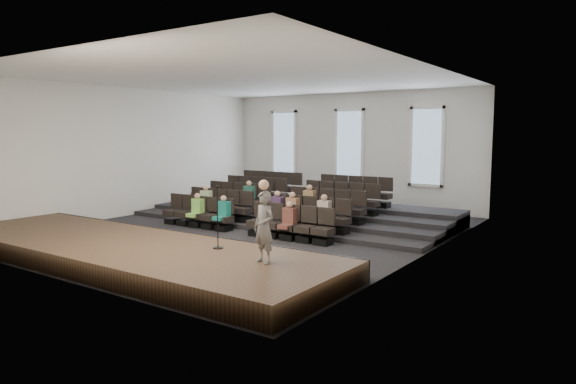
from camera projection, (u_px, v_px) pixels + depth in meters
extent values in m
plane|color=black|center=(252.00, 230.00, 17.20)|extent=(14.00, 14.00, 0.00)
cube|color=white|center=(250.00, 78.00, 16.63)|extent=(12.00, 14.00, 0.02)
cube|color=white|center=(350.00, 150.00, 22.68)|extent=(12.00, 0.04, 5.00)
cube|color=white|center=(50.00, 167.00, 11.16)|extent=(12.00, 0.04, 5.00)
cube|color=white|center=(132.00, 152.00, 20.29)|extent=(0.04, 14.00, 5.00)
cube|color=white|center=(430.00, 161.00, 13.54)|extent=(0.04, 14.00, 5.00)
cube|color=#462E1E|center=(126.00, 252.00, 12.99)|extent=(11.80, 3.60, 0.50)
cube|color=black|center=(178.00, 240.00, 14.44)|extent=(11.80, 0.06, 0.52)
cube|color=black|center=(290.00, 219.00, 19.10)|extent=(11.80, 4.80, 0.15)
cube|color=black|center=(298.00, 215.00, 19.52)|extent=(11.80, 3.75, 0.30)
cube|color=black|center=(305.00, 211.00, 19.94)|extent=(11.80, 2.70, 0.45)
cube|color=black|center=(313.00, 208.00, 20.37)|extent=(11.80, 1.65, 0.60)
cube|color=black|center=(173.00, 221.00, 18.45)|extent=(0.47, 0.43, 0.20)
cube|color=black|center=(173.00, 212.00, 18.42)|extent=(0.55, 0.50, 0.19)
cube|color=black|center=(177.00, 201.00, 18.54)|extent=(0.55, 0.08, 0.50)
cube|color=black|center=(185.00, 223.00, 18.11)|extent=(0.47, 0.43, 0.20)
cube|color=black|center=(185.00, 214.00, 18.08)|extent=(0.55, 0.50, 0.19)
cube|color=black|center=(189.00, 202.00, 18.21)|extent=(0.55, 0.08, 0.50)
cube|color=black|center=(197.00, 224.00, 17.78)|extent=(0.47, 0.43, 0.20)
cube|color=black|center=(197.00, 215.00, 17.74)|extent=(0.55, 0.50, 0.19)
cube|color=black|center=(201.00, 203.00, 17.87)|extent=(0.55, 0.08, 0.50)
cube|color=black|center=(210.00, 226.00, 17.44)|extent=(0.47, 0.43, 0.20)
cube|color=black|center=(210.00, 217.00, 17.41)|extent=(0.55, 0.50, 0.19)
cube|color=black|center=(214.00, 204.00, 17.53)|extent=(0.55, 0.08, 0.50)
cube|color=black|center=(223.00, 228.00, 17.11)|extent=(0.47, 0.43, 0.20)
cube|color=black|center=(223.00, 219.00, 17.07)|extent=(0.55, 0.50, 0.19)
cube|color=black|center=(227.00, 206.00, 17.20)|extent=(0.55, 0.08, 0.50)
cube|color=black|center=(258.00, 233.00, 16.29)|extent=(0.47, 0.43, 0.20)
cube|color=black|center=(258.00, 223.00, 16.26)|extent=(0.55, 0.50, 0.19)
cube|color=black|center=(262.00, 209.00, 16.38)|extent=(0.55, 0.08, 0.50)
cube|color=black|center=(273.00, 235.00, 15.96)|extent=(0.47, 0.43, 0.20)
cube|color=black|center=(273.00, 225.00, 15.92)|extent=(0.55, 0.50, 0.19)
cube|color=black|center=(277.00, 211.00, 16.05)|extent=(0.55, 0.08, 0.50)
cube|color=black|center=(289.00, 237.00, 15.62)|extent=(0.47, 0.43, 0.20)
cube|color=black|center=(289.00, 227.00, 15.58)|extent=(0.55, 0.50, 0.19)
cube|color=black|center=(293.00, 213.00, 15.71)|extent=(0.55, 0.08, 0.50)
cube|color=black|center=(306.00, 239.00, 15.28)|extent=(0.47, 0.43, 0.20)
cube|color=black|center=(306.00, 229.00, 15.25)|extent=(0.55, 0.50, 0.19)
cube|color=black|center=(309.00, 214.00, 15.37)|extent=(0.55, 0.08, 0.50)
cube|color=black|center=(323.00, 241.00, 14.95)|extent=(0.47, 0.43, 0.20)
cube|color=black|center=(323.00, 231.00, 14.91)|extent=(0.55, 0.50, 0.19)
cube|color=black|center=(327.00, 216.00, 15.04)|extent=(0.55, 0.08, 0.50)
cube|color=black|center=(194.00, 213.00, 19.30)|extent=(0.47, 0.43, 0.20)
cube|color=black|center=(194.00, 205.00, 19.26)|extent=(0.55, 0.50, 0.19)
cube|color=black|center=(197.00, 194.00, 19.39)|extent=(0.55, 0.08, 0.50)
cube|color=black|center=(206.00, 215.00, 18.96)|extent=(0.47, 0.43, 0.20)
cube|color=black|center=(205.00, 206.00, 18.92)|extent=(0.55, 0.50, 0.19)
cube|color=black|center=(209.00, 195.00, 19.05)|extent=(0.55, 0.08, 0.50)
cube|color=black|center=(218.00, 216.00, 18.62)|extent=(0.47, 0.43, 0.20)
cube|color=black|center=(218.00, 208.00, 18.59)|extent=(0.55, 0.50, 0.19)
cube|color=black|center=(221.00, 196.00, 18.71)|extent=(0.55, 0.08, 0.50)
cube|color=black|center=(230.00, 218.00, 18.29)|extent=(0.47, 0.43, 0.20)
cube|color=black|center=(230.00, 209.00, 18.25)|extent=(0.55, 0.50, 0.19)
cube|color=black|center=(234.00, 197.00, 18.38)|extent=(0.55, 0.08, 0.50)
cube|color=black|center=(243.00, 219.00, 17.95)|extent=(0.47, 0.43, 0.20)
cube|color=black|center=(243.00, 210.00, 17.91)|extent=(0.55, 0.50, 0.19)
cube|color=black|center=(247.00, 198.00, 18.04)|extent=(0.55, 0.08, 0.50)
cube|color=black|center=(277.00, 223.00, 17.14)|extent=(0.47, 0.43, 0.20)
cube|color=black|center=(277.00, 214.00, 17.10)|extent=(0.55, 0.50, 0.19)
cube|color=black|center=(281.00, 201.00, 17.23)|extent=(0.55, 0.08, 0.50)
cube|color=black|center=(292.00, 225.00, 16.80)|extent=(0.47, 0.43, 0.20)
cube|color=black|center=(292.00, 216.00, 16.76)|extent=(0.55, 0.50, 0.19)
cube|color=black|center=(295.00, 203.00, 16.89)|extent=(0.55, 0.08, 0.50)
cube|color=black|center=(307.00, 227.00, 16.46)|extent=(0.47, 0.43, 0.20)
cube|color=black|center=(307.00, 217.00, 16.43)|extent=(0.55, 0.50, 0.19)
cube|color=black|center=(311.00, 204.00, 16.55)|extent=(0.55, 0.08, 0.50)
cube|color=black|center=(323.00, 229.00, 16.13)|extent=(0.47, 0.43, 0.20)
cube|color=black|center=(323.00, 219.00, 16.09)|extent=(0.55, 0.50, 0.19)
cube|color=black|center=(327.00, 205.00, 16.22)|extent=(0.55, 0.08, 0.50)
cube|color=black|center=(340.00, 231.00, 15.79)|extent=(0.47, 0.43, 0.20)
cube|color=black|center=(340.00, 221.00, 15.76)|extent=(0.55, 0.50, 0.19)
cube|color=black|center=(344.00, 207.00, 15.88)|extent=(0.55, 0.08, 0.50)
cube|color=black|center=(213.00, 206.00, 20.14)|extent=(0.47, 0.42, 0.20)
cube|color=black|center=(213.00, 198.00, 20.10)|extent=(0.55, 0.50, 0.19)
cube|color=black|center=(216.00, 187.00, 20.23)|extent=(0.55, 0.08, 0.50)
cube|color=black|center=(224.00, 207.00, 19.80)|extent=(0.47, 0.42, 0.20)
cube|color=black|center=(224.00, 199.00, 19.77)|extent=(0.55, 0.50, 0.19)
cube|color=black|center=(228.00, 188.00, 19.89)|extent=(0.55, 0.08, 0.50)
cube|color=black|center=(236.00, 208.00, 19.47)|extent=(0.47, 0.42, 0.20)
cube|color=black|center=(236.00, 200.00, 19.43)|extent=(0.55, 0.50, 0.19)
cube|color=black|center=(240.00, 189.00, 19.56)|extent=(0.55, 0.08, 0.50)
cube|color=black|center=(249.00, 210.00, 19.13)|extent=(0.47, 0.42, 0.20)
cube|color=black|center=(249.00, 202.00, 19.09)|extent=(0.55, 0.50, 0.19)
cube|color=black|center=(252.00, 190.00, 19.22)|extent=(0.55, 0.08, 0.50)
cube|color=black|center=(261.00, 211.00, 18.79)|extent=(0.47, 0.42, 0.20)
cube|color=black|center=(261.00, 203.00, 18.76)|extent=(0.55, 0.50, 0.19)
cube|color=black|center=(265.00, 191.00, 18.88)|extent=(0.55, 0.08, 0.50)
cube|color=black|center=(294.00, 215.00, 17.98)|extent=(0.47, 0.42, 0.20)
cube|color=black|center=(294.00, 206.00, 17.95)|extent=(0.55, 0.50, 0.19)
cube|color=black|center=(298.00, 194.00, 18.07)|extent=(0.55, 0.08, 0.50)
cube|color=black|center=(309.00, 216.00, 17.64)|extent=(0.47, 0.42, 0.20)
cube|color=black|center=(309.00, 207.00, 17.61)|extent=(0.55, 0.50, 0.19)
cube|color=black|center=(312.00, 195.00, 17.73)|extent=(0.55, 0.08, 0.50)
cube|color=black|center=(324.00, 218.00, 17.31)|extent=(0.47, 0.42, 0.20)
cube|color=black|center=(324.00, 209.00, 17.27)|extent=(0.55, 0.50, 0.19)
cube|color=black|center=(327.00, 196.00, 17.40)|extent=(0.55, 0.08, 0.50)
cube|color=black|center=(340.00, 219.00, 16.97)|extent=(0.47, 0.42, 0.20)
cube|color=black|center=(340.00, 210.00, 16.94)|extent=(0.55, 0.50, 0.19)
cube|color=black|center=(343.00, 197.00, 17.06)|extent=(0.55, 0.08, 0.50)
cube|color=black|center=(356.00, 221.00, 16.63)|extent=(0.47, 0.42, 0.20)
cube|color=black|center=(356.00, 212.00, 16.60)|extent=(0.55, 0.50, 0.19)
cube|color=black|center=(359.00, 199.00, 16.73)|extent=(0.55, 0.08, 0.50)
cube|color=black|center=(230.00, 199.00, 20.98)|extent=(0.47, 0.42, 0.20)
cube|color=black|center=(230.00, 192.00, 20.95)|extent=(0.55, 0.50, 0.19)
cube|color=black|center=(233.00, 181.00, 21.07)|extent=(0.55, 0.08, 0.50)
cube|color=black|center=(242.00, 200.00, 20.65)|extent=(0.47, 0.42, 0.20)
cube|color=black|center=(242.00, 193.00, 20.61)|extent=(0.55, 0.50, 0.19)
cube|color=black|center=(245.00, 182.00, 20.74)|extent=(0.55, 0.08, 0.50)
cube|color=black|center=(253.00, 202.00, 20.31)|extent=(0.47, 0.42, 0.20)
cube|color=black|center=(253.00, 194.00, 20.28)|extent=(0.55, 0.50, 0.19)
cube|color=black|center=(257.00, 183.00, 20.40)|extent=(0.55, 0.08, 0.50)
cube|color=black|center=(266.00, 203.00, 19.97)|extent=(0.47, 0.42, 0.20)
cube|color=black|center=(265.00, 195.00, 19.94)|extent=(0.55, 0.50, 0.19)
cube|color=black|center=(269.00, 184.00, 20.06)|extent=(0.55, 0.08, 0.50)
cube|color=black|center=(278.00, 204.00, 19.64)|extent=(0.47, 0.42, 0.20)
cube|color=black|center=(278.00, 196.00, 19.60)|extent=(0.55, 0.50, 0.19)
cube|color=black|center=(281.00, 185.00, 19.73)|extent=(0.55, 0.08, 0.50)
cube|color=black|center=(310.00, 207.00, 18.82)|extent=(0.47, 0.42, 0.20)
cube|color=black|center=(310.00, 199.00, 18.79)|extent=(0.55, 0.50, 0.19)
cube|color=black|center=(313.00, 187.00, 18.92)|extent=(0.55, 0.08, 0.50)
cube|color=black|center=(324.00, 208.00, 18.49)|extent=(0.47, 0.42, 0.20)
cube|color=black|center=(324.00, 200.00, 18.45)|extent=(0.55, 0.50, 0.19)
cube|color=black|center=(327.00, 188.00, 18.58)|extent=(0.55, 0.08, 0.50)
cube|color=black|center=(339.00, 210.00, 18.15)|extent=(0.47, 0.42, 0.20)
cube|color=black|center=(339.00, 201.00, 18.12)|extent=(0.55, 0.50, 0.19)
cube|color=black|center=(342.00, 189.00, 18.24)|extent=(0.55, 0.08, 0.50)
cube|color=black|center=(354.00, 211.00, 17.82)|extent=(0.47, 0.42, 0.20)
cube|color=black|center=(354.00, 202.00, 17.78)|extent=(0.55, 0.50, 0.19)
cube|color=black|center=(357.00, 190.00, 17.91)|extent=(0.55, 0.08, 0.50)
cube|color=black|center=(370.00, 213.00, 17.48)|extent=(0.47, 0.42, 0.20)
cube|color=black|center=(370.00, 204.00, 17.44)|extent=(0.55, 0.50, 0.19)
cube|color=black|center=(373.00, 191.00, 17.57)|extent=(0.55, 0.08, 0.50)
cube|color=black|center=(246.00, 193.00, 21.83)|extent=(0.47, 0.42, 0.20)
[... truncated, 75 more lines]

